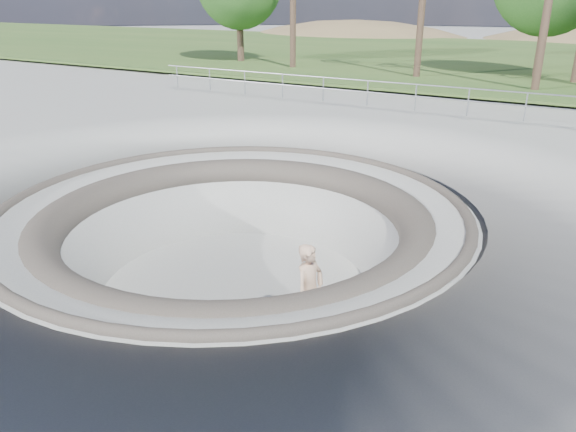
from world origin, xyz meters
name	(u,v)px	position (x,y,z in m)	size (l,w,h in m)	color
ground	(233,208)	(0.00, 0.00, 0.00)	(180.00, 180.00, 0.00)	#A1A19C
skate_bowl	(236,282)	(0.00, 0.00, -1.83)	(14.00, 14.00, 4.10)	#A1A19C
grass_strip	(517,59)	(0.00, 34.00, 0.22)	(180.00, 36.00, 0.12)	#315221
safety_railing	(416,97)	(0.00, 12.00, 0.69)	(25.00, 0.06, 1.03)	#93969B
skateboard	(309,336)	(2.50, -1.09, -1.83)	(0.90, 0.58, 0.09)	brown
skater	(309,292)	(2.50, -1.09, -0.85)	(0.70, 0.46, 1.91)	tan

